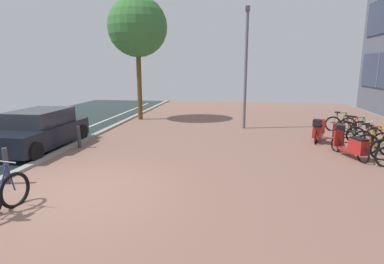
{
  "coord_description": "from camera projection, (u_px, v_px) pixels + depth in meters",
  "views": [
    {
      "loc": [
        3.61,
        -6.48,
        2.87
      ],
      "look_at": [
        2.45,
        1.38,
        1.23
      ],
      "focal_mm": 29.41,
      "sensor_mm": 36.0,
      "label": 1
    }
  ],
  "objects": [
    {
      "name": "bicycle_rack_02",
      "position": [
        379.0,
        144.0,
        10.44
      ],
      "size": [
        1.35,
        0.52,
        1.0
      ],
      "color": "black",
      "rests_on": "ground"
    },
    {
      "name": "scooter_mid",
      "position": [
        318.0,
        131.0,
        12.21
      ],
      "size": [
        0.85,
        1.6,
        0.98
      ],
      "color": "black",
      "rests_on": "ground"
    },
    {
      "name": "scooter_near",
      "position": [
        353.0,
        146.0,
        10.02
      ],
      "size": [
        0.82,
        1.8,
        0.81
      ],
      "color": "black",
      "rests_on": "ground"
    },
    {
      "name": "bicycle_rack_05",
      "position": [
        357.0,
        131.0,
        12.68
      ],
      "size": [
        1.37,
        0.6,
        1.02
      ],
      "color": "black",
      "rests_on": "ground"
    },
    {
      "name": "scooter_far",
      "position": [
        338.0,
        136.0,
        11.33
      ],
      "size": [
        0.71,
        1.83,
        0.95
      ],
      "color": "black",
      "rests_on": "ground"
    },
    {
      "name": "street_tree",
      "position": [
        137.0,
        27.0,
        16.62
      ],
      "size": [
        3.17,
        3.17,
        6.55
      ],
      "color": "brown",
      "rests_on": "ground"
    },
    {
      "name": "bicycle_rack_07",
      "position": [
        340.0,
        124.0,
        14.21
      ],
      "size": [
        1.28,
        0.54,
        0.97
      ],
      "color": "black",
      "rests_on": "ground"
    },
    {
      "name": "bicycle_rack_04",
      "position": [
        365.0,
        135.0,
        11.93
      ],
      "size": [
        1.27,
        0.51,
        0.94
      ],
      "color": "black",
      "rests_on": "ground"
    },
    {
      "name": "bollard_far",
      "position": [
        79.0,
        137.0,
        11.34
      ],
      "size": [
        0.12,
        0.12,
        0.79
      ],
      "color": "#38383D",
      "rests_on": "ground"
    },
    {
      "name": "lamp_post",
      "position": [
        246.0,
        63.0,
        14.44
      ],
      "size": [
        0.2,
        0.52,
        5.51
      ],
      "color": "slate",
      "rests_on": "ground"
    },
    {
      "name": "bicycle_rack_03",
      "position": [
        373.0,
        140.0,
        11.18
      ],
      "size": [
        1.21,
        0.61,
        0.93
      ],
      "color": "black",
      "rests_on": "ground"
    },
    {
      "name": "bicycle_rack_06",
      "position": [
        351.0,
        128.0,
        13.43
      ],
      "size": [
        1.21,
        0.58,
        0.92
      ],
      "color": "black",
      "rests_on": "ground"
    },
    {
      "name": "ground",
      "position": [
        139.0,
        196.0,
        7.17
      ],
      "size": [
        21.0,
        40.0,
        0.13
      ],
      "color": "black"
    },
    {
      "name": "parked_car_near",
      "position": [
        39.0,
        130.0,
        11.22
      ],
      "size": [
        1.95,
        4.03,
        1.38
      ],
      "color": "black",
      "rests_on": "ground"
    },
    {
      "name": "bollard_near",
      "position": [
        6.0,
        166.0,
        7.8
      ],
      "size": [
        0.12,
        0.12,
        0.92
      ],
      "color": "#38383D",
      "rests_on": "ground"
    }
  ]
}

